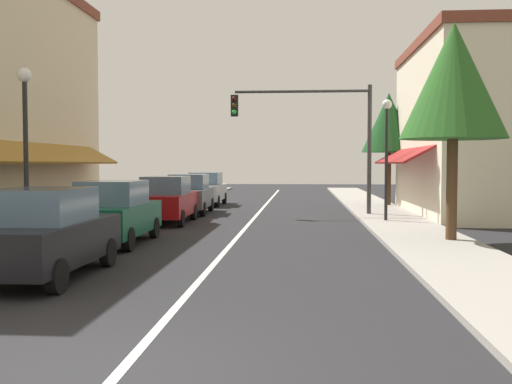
% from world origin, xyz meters
% --- Properties ---
extents(ground_plane, '(80.00, 80.00, 0.00)m').
position_xyz_m(ground_plane, '(0.00, 18.00, 0.00)').
color(ground_plane, black).
extents(sidewalk_left, '(2.60, 56.00, 0.12)m').
position_xyz_m(sidewalk_left, '(-5.50, 18.00, 0.06)').
color(sidewalk_left, gray).
rests_on(sidewalk_left, ground).
extents(sidewalk_right, '(2.60, 56.00, 0.12)m').
position_xyz_m(sidewalk_right, '(5.50, 18.00, 0.06)').
color(sidewalk_right, gray).
rests_on(sidewalk_right, ground).
extents(lane_center_stripe, '(0.14, 52.00, 0.01)m').
position_xyz_m(lane_center_stripe, '(0.00, 18.00, 0.00)').
color(lane_center_stripe, silver).
rests_on(lane_center_stripe, ground).
extents(storefront_right_block, '(6.23, 10.20, 7.47)m').
position_xyz_m(storefront_right_block, '(9.26, 20.00, 3.74)').
color(storefront_right_block, beige).
rests_on(storefront_right_block, ground).
extents(parked_car_nearest_left, '(1.79, 4.11, 1.77)m').
position_xyz_m(parked_car_nearest_left, '(-3.04, 5.18, 0.88)').
color(parked_car_nearest_left, black).
rests_on(parked_car_nearest_left, ground).
extents(parked_car_second_left, '(1.81, 4.11, 1.77)m').
position_xyz_m(parked_car_second_left, '(-3.26, 10.08, 0.88)').
color(parked_car_second_left, '#0F4C33').
rests_on(parked_car_second_left, ground).
extents(parked_car_third_left, '(1.84, 4.13, 1.77)m').
position_xyz_m(parked_car_third_left, '(-3.11, 15.82, 0.88)').
color(parked_car_third_left, maroon).
rests_on(parked_car_third_left, ground).
extents(parked_car_far_left, '(1.87, 4.15, 1.77)m').
position_xyz_m(parked_car_far_left, '(-3.07, 20.11, 0.88)').
color(parked_car_far_left, '#4C5156').
rests_on(parked_car_far_left, ground).
extents(parked_car_distant_left, '(1.79, 4.10, 1.77)m').
position_xyz_m(parked_car_distant_left, '(-3.15, 25.31, 0.88)').
color(parked_car_distant_left, '#B7BABF').
rests_on(parked_car_distant_left, ground).
extents(traffic_signal_mast_arm, '(5.95, 0.50, 5.55)m').
position_xyz_m(traffic_signal_mast_arm, '(2.69, 19.26, 3.86)').
color(traffic_signal_mast_arm, '#333333').
rests_on(traffic_signal_mast_arm, ground).
extents(street_lamp_left_near, '(0.36, 0.36, 4.63)m').
position_xyz_m(street_lamp_left_near, '(-4.92, 8.35, 3.13)').
color(street_lamp_left_near, black).
rests_on(street_lamp_left_near, ground).
extents(street_lamp_right_mid, '(0.36, 0.36, 4.63)m').
position_xyz_m(street_lamp_right_mid, '(5.10, 16.42, 3.13)').
color(street_lamp_right_mid, black).
rests_on(street_lamp_right_mid, ground).
extents(tree_right_near, '(2.93, 2.93, 6.15)m').
position_xyz_m(tree_right_near, '(6.13, 10.89, 4.51)').
color(tree_right_near, '#4C331E').
rests_on(tree_right_near, ground).
extents(tree_right_far, '(2.75, 2.75, 5.85)m').
position_xyz_m(tree_right_far, '(6.39, 24.82, 4.31)').
color(tree_right_far, '#4C331E').
rests_on(tree_right_far, ground).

